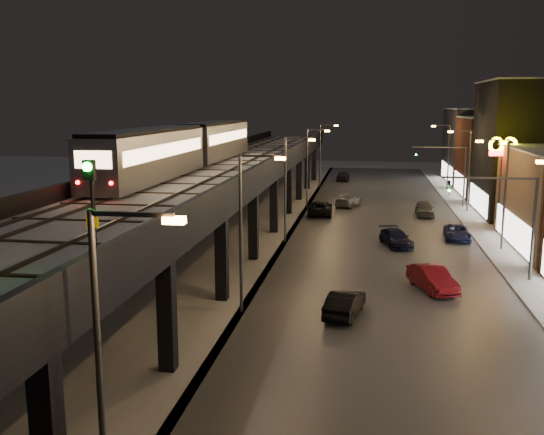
{
  "coord_description": "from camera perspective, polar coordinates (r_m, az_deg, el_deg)",
  "views": [
    {
      "loc": [
        6.22,
        -19.12,
        11.57
      ],
      "look_at": [
        0.59,
        15.89,
        5.0
      ],
      "focal_mm": 40.0,
      "sensor_mm": 36.0,
      "label": 1
    }
  ],
  "objects": [
    {
      "name": "viaduct_trackbed",
      "position": [
        52.79,
        -4.32,
        4.83
      ],
      "size": [
        8.4,
        100.0,
        0.32
      ],
      "color": "#B2B7C1",
      "rests_on": "elevated_viaduct"
    },
    {
      "name": "viaduct_parapet_streetside",
      "position": [
        51.94,
        0.38,
        5.28
      ],
      "size": [
        0.3,
        100.0,
        1.1
      ],
      "primitive_type": "cube",
      "color": "black",
      "rests_on": "elevated_viaduct"
    },
    {
      "name": "streetlight_left_2",
      "position": [
        50.96,
        1.57,
        3.35
      ],
      "size": [
        2.57,
        0.28,
        9.0
      ],
      "color": "#38383A",
      "rests_on": "ground"
    },
    {
      "name": "traffic_light_rig_a",
      "position": [
        42.82,
        21.97,
        0.22
      ],
      "size": [
        6.1,
        0.34,
        7.0
      ],
      "color": "#38383A",
      "rests_on": "ground"
    },
    {
      "name": "elevated_viaduct",
      "position": [
        52.75,
        -4.34,
        3.99
      ],
      "size": [
        9.0,
        100.0,
        6.3
      ],
      "color": "black",
      "rests_on": "ground"
    },
    {
      "name": "building_d",
      "position": [
        69.58,
        24.04,
        5.89
      ],
      "size": [
        12.2,
        13.2,
        14.16
      ],
      "color": "black",
      "rests_on": "ground"
    },
    {
      "name": "building_f",
      "position": [
        96.95,
        19.8,
        6.34
      ],
      "size": [
        12.2,
        16.2,
        11.16
      ],
      "color": "#232227",
      "rests_on": "ground"
    },
    {
      "name": "car_far_white",
      "position": [
        94.81,
        6.7,
        3.88
      ],
      "size": [
        2.01,
        4.51,
        1.51
      ],
      "primitive_type": "imported",
      "rotation": [
        0.0,
        0.0,
        3.09
      ],
      "color": "black",
      "rests_on": "ground"
    },
    {
      "name": "car_onc_red",
      "position": [
        66.02,
        14.19,
        0.76
      ],
      "size": [
        1.86,
        4.55,
        1.55
      ],
      "primitive_type": "imported",
      "rotation": [
        0.0,
        0.0,
        -0.01
      ],
      "color": "#4C4D4F",
      "rests_on": "ground"
    },
    {
      "name": "rail_signal",
      "position": [
        19.19,
        -16.68,
        2.34
      ],
      "size": [
        0.39,
        0.45,
        3.34
      ],
      "color": "black",
      "rests_on": "viaduct_trackbed"
    },
    {
      "name": "streetlight_right_4",
      "position": [
        86.99,
        16.13,
        5.91
      ],
      "size": [
        2.56,
        0.28,
        9.0
      ],
      "color": "#38383A",
      "rests_on": "ground"
    },
    {
      "name": "traffic_light_rig_b",
      "position": [
        72.12,
        16.8,
        4.42
      ],
      "size": [
        6.1,
        0.34,
        7.0
      ],
      "color": "#38383A",
      "rests_on": "ground"
    },
    {
      "name": "car_mid_dark",
      "position": [
        70.74,
        7.2,
        1.62
      ],
      "size": [
        3.34,
        5.52,
        1.5
      ],
      "primitive_type": "imported",
      "rotation": [
        0.0,
        0.0,
        2.89
      ],
      "color": "slate",
      "rests_on": "ground"
    },
    {
      "name": "subway_train",
      "position": [
        50.57,
        -7.87,
        6.72
      ],
      "size": [
        2.87,
        35.28,
        3.43
      ],
      "color": "gray",
      "rests_on": "viaduct_trackbed"
    },
    {
      "name": "car_onc_white",
      "position": [
        51.4,
        11.59,
        -1.96
      ],
      "size": [
        3.08,
        5.0,
        1.35
      ],
      "primitive_type": "imported",
      "rotation": [
        0.0,
        0.0,
        0.27
      ],
      "color": "black",
      "rests_on": "ground"
    },
    {
      "name": "viaduct_parapet_far",
      "position": [
        53.95,
        -8.83,
        5.35
      ],
      "size": [
        0.3,
        100.0,
        1.1
      ],
      "primitive_type": "cube",
      "color": "black",
      "rests_on": "elevated_viaduct"
    },
    {
      "name": "sign_mcdonalds",
      "position": [
        58.28,
        20.85,
        5.3
      ],
      "size": [
        2.61,
        0.73,
        8.8
      ],
      "color": "#38383A",
      "rests_on": "ground"
    },
    {
      "name": "sidewalk_right",
      "position": [
        56.47,
        20.46,
        -1.93
      ],
      "size": [
        4.0,
        120.0,
        0.14
      ],
      "primitive_type": "cube",
      "color": "#9FA1A8",
      "rests_on": "ground"
    },
    {
      "name": "streetlight_left_3",
      "position": [
        68.74,
        3.56,
        5.19
      ],
      "size": [
        2.57,
        0.28,
        9.0
      ],
      "color": "#38383A",
      "rests_on": "ground"
    },
    {
      "name": "under_viaduct_pavement",
      "position": [
        56.67,
        -3.52,
        -1.27
      ],
      "size": [
        11.0,
        120.0,
        0.06
      ],
      "primitive_type": "cube",
      "color": "#9FA1A8",
      "rests_on": "ground"
    },
    {
      "name": "road_surface",
      "position": [
        55.36,
        10.26,
        -1.71
      ],
      "size": [
        17.0,
        120.0,
        0.06
      ],
      "primitive_type": "cube",
      "color": "#46474D",
      "rests_on": "ground"
    },
    {
      "name": "streetlight_left_1",
      "position": [
        33.41,
        -2.51,
        -0.44
      ],
      "size": [
        2.57,
        0.28,
        9.0
      ],
      "color": "#38383A",
      "rests_on": "ground"
    },
    {
      "name": "car_onc_silver",
      "position": [
        39.7,
        14.86,
        -5.65
      ],
      "size": [
        3.1,
        4.94,
        1.54
      ],
      "primitive_type": "imported",
      "rotation": [
        0.0,
        0.0,
        0.34
      ],
      "color": "maroon",
      "rests_on": "ground"
    },
    {
      "name": "streetlight_right_3",
      "position": [
        69.22,
        17.88,
        4.74
      ],
      "size": [
        2.56,
        0.28,
        9.0
      ],
      "color": "#38383A",
      "rests_on": "ground"
    },
    {
      "name": "building_e",
      "position": [
        83.3,
        21.51,
        5.3
      ],
      "size": [
        12.2,
        12.2,
        10.16
      ],
      "color": "#511E13",
      "rests_on": "ground"
    },
    {
      "name": "streetlight_left_0",
      "position": [
        16.85,
        -15.2,
        -11.98
      ],
      "size": [
        2.57,
        0.28,
        9.0
      ],
      "color": "#38383A",
      "rests_on": "ground"
    },
    {
      "name": "ground",
      "position": [
        23.2,
        -8.17,
        -19.53
      ],
      "size": [
        220.0,
        220.0,
        0.0
      ],
      "primitive_type": "plane",
      "color": "silver"
    },
    {
      "name": "car_near_white",
      "position": [
        34.18,
        6.87,
        -8.1
      ],
      "size": [
        2.32,
        4.54,
        1.43
      ],
      "primitive_type": "imported",
      "rotation": [
        0.0,
        0.0,
        2.95
      ],
      "color": "black",
      "rests_on": "ground"
    },
    {
      "name": "streetlight_left_4",
      "position": [
        86.61,
        4.73,
        6.27
      ],
      "size": [
        2.57,
        0.28,
        9.0
      ],
      "color": "#38383A",
      "rests_on": "ground"
    },
    {
      "name": "car_mid_silver",
      "position": [
        64.89,
        4.55,
        0.87
      ],
      "size": [
        2.76,
        5.53,
        1.5
      ],
      "primitive_type": "imported",
      "rotation": [
        0.0,
        0.0,
        3.19
      ],
      "color": "black",
      "rests_on": "ground"
    },
    {
      "name": "car_onc_dark",
      "position": [
        55.09,
        17.05,
        -1.42
      ],
      "size": [
        2.33,
        4.68,
        1.28
      ],
      "primitive_type": "imported",
      "rotation": [
        0.0,
        0.0,
        -0.05
      ],
      "color": "#181F4F",
      "rests_on": "ground"
    },
    {
      "name": "streetlight_right_2",
      "position": [
        51.6,
        20.83,
        2.76
      ],
      "size": [
        2.56,
        0.28,
        9.0
      ],
      "color": "#38383A",
      "rests_on": "ground"
    }
  ]
}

